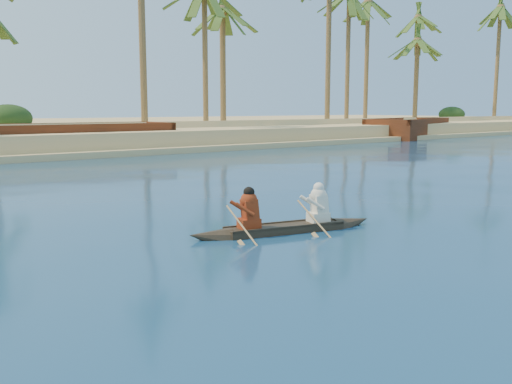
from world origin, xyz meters
TOP-DOWN VIEW (x-y plane):
  - sandy_embankment at (0.00, 46.89)m, footprint 150.00×51.00m
  - palm_grove at (0.00, 35.00)m, footprint 110.00×14.00m
  - shrub_cluster at (0.00, 31.50)m, footprint 100.00×6.00m
  - canoe at (-8.00, 1.83)m, footprint 4.43×1.65m
  - barge_mid at (-3.43, 27.00)m, footprint 12.63×4.30m
  - barge_right at (27.95, 25.34)m, footprint 13.18×8.06m

SIDE VIEW (x-z plane):
  - canoe at x=-8.00m, z-range -0.37..0.84m
  - sandy_embankment at x=0.00m, z-range -0.22..1.28m
  - barge_right at x=27.95m, z-range -0.31..1.77m
  - barge_mid at x=-3.43m, z-range -0.31..1.78m
  - shrub_cluster at x=0.00m, z-range 0.00..2.40m
  - palm_grove at x=0.00m, z-range 0.00..16.00m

